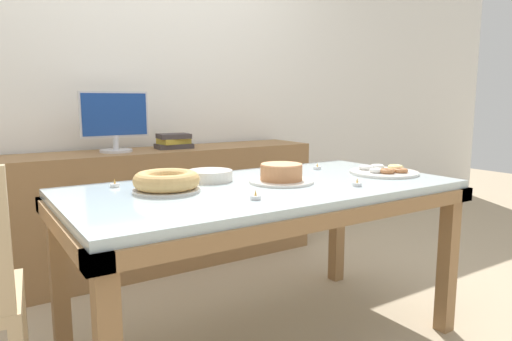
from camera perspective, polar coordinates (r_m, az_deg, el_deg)
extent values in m
cube|color=white|center=(3.37, -13.95, 11.51)|extent=(8.00, 0.10, 2.60)
cube|color=silver|center=(2.03, 1.09, -2.24)|extent=(1.71, 0.87, 0.04)
cube|color=olive|center=(1.73, 8.78, -5.95)|extent=(1.75, 0.08, 0.06)
cube|color=olive|center=(2.38, -4.45, -1.80)|extent=(1.75, 0.08, 0.06)
cube|color=olive|center=(1.73, -22.57, -6.51)|extent=(0.08, 0.90, 0.06)
cube|color=olive|center=(2.59, 16.50, -1.27)|extent=(0.08, 0.90, 0.06)
cube|color=olive|center=(2.43, 22.82, -10.55)|extent=(0.07, 0.07, 0.69)
cube|color=olive|center=(2.20, -23.36, -12.66)|extent=(0.07, 0.07, 0.69)
cube|color=olive|center=(2.91, 10.09, -6.85)|extent=(0.07, 0.07, 0.69)
cube|color=#D1B284|center=(2.07, -27.16, -17.99)|extent=(0.04, 0.04, 0.45)
cube|color=olive|center=(3.17, -11.55, -4.60)|extent=(2.18, 0.44, 0.80)
cylinder|color=silver|center=(3.01, -17.08, 2.38)|extent=(0.20, 0.20, 0.02)
cylinder|color=silver|center=(3.00, -17.12, 3.38)|extent=(0.04, 0.04, 0.09)
cube|color=silver|center=(2.99, -17.27, 6.72)|extent=(0.42, 0.02, 0.28)
cube|color=navy|center=(2.98, -17.21, 6.72)|extent=(0.40, 0.00, 0.26)
cube|color=#3F3838|center=(3.14, -10.22, 3.02)|extent=(0.25, 0.16, 0.03)
cube|color=#B29933|center=(3.13, -10.24, 3.64)|extent=(0.20, 0.16, 0.04)
cube|color=#3F3838|center=(3.13, -10.25, 4.26)|extent=(0.22, 0.18, 0.03)
cylinder|color=silver|center=(2.07, 3.18, -1.36)|extent=(0.29, 0.29, 0.01)
cylinder|color=#BC7A4C|center=(2.06, 3.19, -0.26)|extent=(0.19, 0.19, 0.07)
cylinder|color=#EDA16C|center=(2.06, 3.20, 0.77)|extent=(0.19, 0.19, 0.01)
cylinder|color=silver|center=(1.90, -11.07, -2.41)|extent=(0.28, 0.28, 0.01)
torus|color=tan|center=(1.90, -11.11, -1.19)|extent=(0.27, 0.27, 0.07)
cylinder|color=silver|center=(2.40, 15.68, -0.25)|extent=(0.34, 0.34, 0.01)
torus|color=#EAD184|center=(2.45, 17.05, 0.36)|extent=(0.08, 0.08, 0.03)
torus|color=white|center=(2.46, 14.94, 0.45)|extent=(0.07, 0.07, 0.03)
torus|color=white|center=(2.43, 13.64, 0.36)|extent=(0.07, 0.07, 0.02)
torus|color=white|center=(2.34, 14.77, 0.01)|extent=(0.07, 0.07, 0.02)
torus|color=#B27042|center=(2.34, 16.06, -0.06)|extent=(0.07, 0.07, 0.02)
torus|color=#B27042|center=(2.38, 17.59, 0.01)|extent=(0.07, 0.07, 0.02)
cylinder|color=silver|center=(2.12, -5.79, -1.17)|extent=(0.21, 0.21, 0.01)
cylinder|color=silver|center=(2.12, -5.79, -0.90)|extent=(0.21, 0.21, 0.01)
cylinder|color=silver|center=(2.12, -5.79, -0.64)|extent=(0.21, 0.21, 0.01)
cylinder|color=silver|center=(2.12, -5.80, -0.37)|extent=(0.21, 0.21, 0.01)
cylinder|color=silver|center=(2.12, -5.80, -0.10)|extent=(0.21, 0.21, 0.01)
cylinder|color=silver|center=(2.48, 7.66, 0.30)|extent=(0.04, 0.04, 0.02)
cylinder|color=white|center=(2.48, 7.67, 0.44)|extent=(0.03, 0.03, 0.00)
cone|color=#F9B74C|center=(2.48, 7.67, 0.73)|extent=(0.01, 0.01, 0.02)
cylinder|color=silver|center=(2.05, -17.24, -1.79)|extent=(0.04, 0.04, 0.02)
cylinder|color=white|center=(2.05, -17.24, -1.63)|extent=(0.03, 0.03, 0.00)
cone|color=#F9B74C|center=(2.05, -17.26, -1.27)|extent=(0.01, 0.01, 0.02)
cylinder|color=silver|center=(2.03, 12.52, -1.72)|extent=(0.04, 0.04, 0.02)
cylinder|color=white|center=(2.03, 12.53, -1.55)|extent=(0.03, 0.03, 0.00)
cone|color=#F9B74C|center=(2.02, 12.54, -1.19)|extent=(0.01, 0.01, 0.02)
cylinder|color=silver|center=(1.71, -0.05, -3.41)|extent=(0.04, 0.04, 0.02)
cylinder|color=white|center=(1.71, -0.05, -3.22)|extent=(0.03, 0.03, 0.00)
cone|color=#F9B74C|center=(1.71, -0.05, -2.79)|extent=(0.01, 0.01, 0.02)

